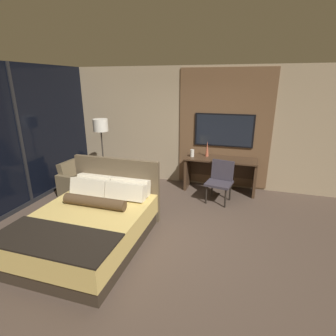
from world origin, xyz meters
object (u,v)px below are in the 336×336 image
Objects in this scene: vase_tall at (207,149)px; floor_lamp at (101,131)px; bed at (90,224)px; armchair_by_window at (80,184)px; desk at (220,169)px; desk_chair at (221,178)px; tv at (224,130)px; vase_short at (192,153)px.

floor_lamp is at bearing -165.47° from vase_tall.
bed reaches higher than armchair_by_window.
desk is at bearing -11.05° from vase_tall.
vase_tall is (-0.34, 0.07, 0.44)m from desk.
desk_chair is 0.89m from vase_tall.
desk is (1.71, 2.77, 0.19)m from bed.
tv is 0.57m from vase_tall.
vase_tall is 2.12× the size of vase_short.
bed reaches higher than vase_tall.
bed is at bearing -115.85° from vase_tall.
desk is at bearing 11.46° from floor_lamp.
desk_chair is at bearing -34.87° from vase_short.
vase_tall is (2.39, 0.62, -0.41)m from floor_lamp.
tv is 1.20m from desk_chair.
desk_chair is at bearing -85.48° from tv.
vase_tall reaches higher than desk_chair.
tv is at bearing 60.34° from bed.
tv reaches higher than floor_lamp.
tv is 7.90× the size of vase_short.
floor_lamp is at bearing -166.91° from vase_short.
floor_lamp is at bearing -17.86° from armchair_by_window.
vase_short is (2.06, 0.48, -0.50)m from floor_lamp.
desk is 3.23m from armchair_by_window.
armchair_by_window is at bearing -154.22° from vase_short.
tv is 2.84m from floor_lamp.
desk is 1.19× the size of tv.
vase_tall is at bearing -153.11° from tv.
bed is 2.82m from desk_chair.
vase_short is at bearing -59.88° from armchair_by_window.
floor_lamp reaches higher than desk.
floor_lamp reaches higher than desk_chair.
desk is at bearing 106.80° from desk_chair.
armchair_by_window is 2.21× the size of vase_tall.
armchair_by_window is 3.02m from vase_tall.
vase_short is (1.05, 2.69, 0.53)m from bed.
bed is 5.88× the size of vase_tall.
bed is at bearing -118.65° from desk_chair.
vase_tall reaches higher than desk.
desk is at bearing -90.00° from tv.
armchair_by_window is at bearing -158.15° from desk_chair.
vase_tall is at bearing 23.26° from vase_short.
vase_short is at bearing 68.74° from bed.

